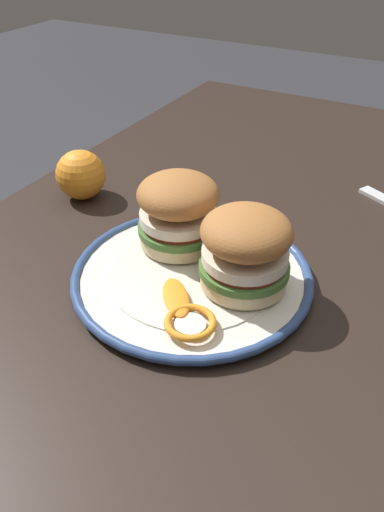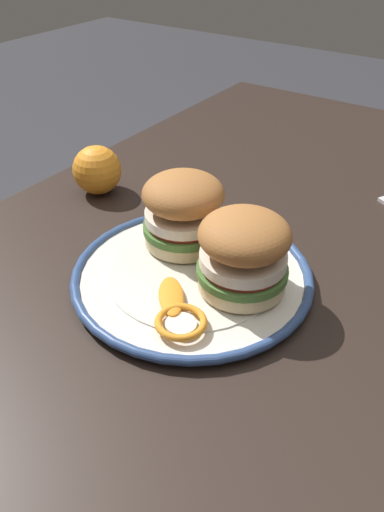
{
  "view_description": "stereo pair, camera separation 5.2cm",
  "coord_description": "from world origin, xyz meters",
  "px_view_note": "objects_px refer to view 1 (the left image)",
  "views": [
    {
      "loc": [
        0.52,
        0.21,
        1.13
      ],
      "look_at": [
        0.07,
        -0.04,
        0.76
      ],
      "focal_mm": 35.35,
      "sensor_mm": 36.0,
      "label": 1
    },
    {
      "loc": [
        0.49,
        0.25,
        1.13
      ],
      "look_at": [
        0.07,
        -0.04,
        0.76
      ],
      "focal_mm": 35.35,
      "sensor_mm": 36.0,
      "label": 2
    }
  ],
  "objects_px": {
    "dinner_plate": "(192,275)",
    "sandwich_half_right": "(245,248)",
    "whole_orange": "(81,175)",
    "sandwich_half_left": "(178,210)",
    "dining_table": "(236,313)"
  },
  "relations": [
    {
      "from": "sandwich_half_left",
      "to": "whole_orange",
      "type": "distance_m",
      "value": 0.23
    },
    {
      "from": "sandwich_half_left",
      "to": "sandwich_half_right",
      "type": "xyz_separation_m",
      "value": [
        0.04,
        0.11,
        0.0
      ]
    },
    {
      "from": "dinner_plate",
      "to": "sandwich_half_right",
      "type": "xyz_separation_m",
      "value": [
        -0.01,
        0.07,
        0.06
      ]
    },
    {
      "from": "dining_table",
      "to": "sandwich_half_left",
      "type": "bearing_deg",
      "value": -76.09
    },
    {
      "from": "dining_table",
      "to": "sandwich_half_right",
      "type": "distance_m",
      "value": 0.18
    },
    {
      "from": "sandwich_half_left",
      "to": "sandwich_half_right",
      "type": "bearing_deg",
      "value": 71.19
    },
    {
      "from": "sandwich_half_left",
      "to": "dining_table",
      "type": "bearing_deg",
      "value": 103.91
    },
    {
      "from": "sandwich_half_right",
      "to": "whole_orange",
      "type": "xyz_separation_m",
      "value": [
        -0.1,
        -0.33,
        -0.03
      ]
    },
    {
      "from": "dinner_plate",
      "to": "whole_orange",
      "type": "distance_m",
      "value": 0.29
    },
    {
      "from": "sandwich_half_left",
      "to": "dinner_plate",
      "type": "bearing_deg",
      "value": 44.31
    },
    {
      "from": "dining_table",
      "to": "sandwich_half_right",
      "type": "xyz_separation_m",
      "value": [
        0.06,
        0.03,
        0.16
      ]
    },
    {
      "from": "whole_orange",
      "to": "dining_table",
      "type": "bearing_deg",
      "value": 82.28
    },
    {
      "from": "dining_table",
      "to": "sandwich_half_left",
      "type": "height_order",
      "value": "sandwich_half_left"
    },
    {
      "from": "dining_table",
      "to": "whole_orange",
      "type": "height_order",
      "value": "whole_orange"
    },
    {
      "from": "dining_table",
      "to": "sandwich_half_left",
      "type": "relative_size",
      "value": 10.23
    }
  ]
}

